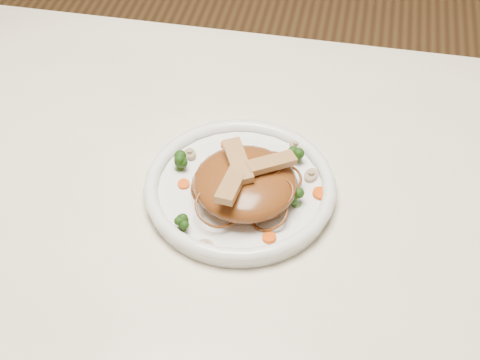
# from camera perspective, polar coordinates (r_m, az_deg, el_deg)

# --- Properties ---
(table) EXTENTS (1.20, 0.80, 0.75)m
(table) POSITION_cam_1_polar(r_m,az_deg,el_deg) (1.06, -4.31, -4.08)
(table) COLOR white
(table) RESTS_ON ground
(plate) EXTENTS (0.31, 0.31, 0.02)m
(plate) POSITION_cam_1_polar(r_m,az_deg,el_deg) (0.97, -0.00, -0.91)
(plate) COLOR white
(plate) RESTS_ON table
(noodle_mound) EXTENTS (0.19, 0.19, 0.05)m
(noodle_mound) POSITION_cam_1_polar(r_m,az_deg,el_deg) (0.93, 0.44, -0.23)
(noodle_mound) COLOR brown
(noodle_mound) RESTS_ON plate
(chicken_a) EXTENTS (0.07, 0.06, 0.01)m
(chicken_a) POSITION_cam_1_polar(r_m,az_deg,el_deg) (0.92, 2.62, 1.44)
(chicken_a) COLOR tan
(chicken_a) RESTS_ON noodle_mound
(chicken_b) EXTENTS (0.06, 0.08, 0.01)m
(chicken_b) POSITION_cam_1_polar(r_m,az_deg,el_deg) (0.92, -0.17, 1.61)
(chicken_b) COLOR tan
(chicken_b) RESTS_ON noodle_mound
(chicken_c) EXTENTS (0.03, 0.08, 0.01)m
(chicken_c) POSITION_cam_1_polar(r_m,az_deg,el_deg) (0.89, -0.64, -0.23)
(chicken_c) COLOR tan
(chicken_c) RESTS_ON noodle_mound
(broccoli_0) EXTENTS (0.03, 0.03, 0.03)m
(broccoli_0) POSITION_cam_1_polar(r_m,az_deg,el_deg) (0.99, 4.72, 2.23)
(broccoli_0) COLOR #173D0C
(broccoli_0) RESTS_ON plate
(broccoli_1) EXTENTS (0.03, 0.03, 0.03)m
(broccoli_1) POSITION_cam_1_polar(r_m,az_deg,el_deg) (0.98, -5.18, 1.66)
(broccoli_1) COLOR #173D0C
(broccoli_1) RESTS_ON plate
(broccoli_2) EXTENTS (0.03, 0.03, 0.03)m
(broccoli_2) POSITION_cam_1_polar(r_m,az_deg,el_deg) (0.90, -4.95, -3.41)
(broccoli_2) COLOR #173D0C
(broccoli_2) RESTS_ON plate
(broccoli_3) EXTENTS (0.03, 0.03, 0.03)m
(broccoli_3) POSITION_cam_1_polar(r_m,az_deg,el_deg) (0.93, 4.79, -1.42)
(broccoli_3) COLOR #173D0C
(broccoli_3) RESTS_ON plate
(carrot_0) EXTENTS (0.02, 0.02, 0.00)m
(carrot_0) POSITION_cam_1_polar(r_m,az_deg,el_deg) (1.00, 4.15, 1.85)
(carrot_0) COLOR #E94D08
(carrot_0) RESTS_ON plate
(carrot_1) EXTENTS (0.02, 0.02, 0.00)m
(carrot_1) POSITION_cam_1_polar(r_m,az_deg,el_deg) (0.97, -4.74, -0.35)
(carrot_1) COLOR #E94D08
(carrot_1) RESTS_ON plate
(carrot_2) EXTENTS (0.03, 0.03, 0.00)m
(carrot_2) POSITION_cam_1_polar(r_m,az_deg,el_deg) (0.96, 6.76, -1.12)
(carrot_2) COLOR #E94D08
(carrot_2) RESTS_ON plate
(carrot_3) EXTENTS (0.02, 0.02, 0.00)m
(carrot_3) POSITION_cam_1_polar(r_m,az_deg,el_deg) (1.02, -1.14, 2.97)
(carrot_3) COLOR #E94D08
(carrot_3) RESTS_ON plate
(carrot_4) EXTENTS (0.02, 0.02, 0.00)m
(carrot_4) POSITION_cam_1_polar(r_m,az_deg,el_deg) (0.90, 2.44, -4.84)
(carrot_4) COLOR #E94D08
(carrot_4) RESTS_ON plate
(mushroom_0) EXTENTS (0.02, 0.02, 0.01)m
(mushroom_0) POSITION_cam_1_polar(r_m,az_deg,el_deg) (0.89, -2.91, -5.46)
(mushroom_0) COLOR tan
(mushroom_0) RESTS_ON plate
(mushroom_1) EXTENTS (0.03, 0.03, 0.01)m
(mushroom_1) POSITION_cam_1_polar(r_m,az_deg,el_deg) (0.98, 5.95, 0.37)
(mushroom_1) COLOR tan
(mushroom_1) RESTS_ON plate
(mushroom_2) EXTENTS (0.03, 0.03, 0.01)m
(mushroom_2) POSITION_cam_1_polar(r_m,az_deg,el_deg) (1.01, -4.22, 2.16)
(mushroom_2) COLOR tan
(mushroom_2) RESTS_ON plate
(mushroom_3) EXTENTS (0.03, 0.03, 0.01)m
(mushroom_3) POSITION_cam_1_polar(r_m,az_deg,el_deg) (1.02, 4.68, 2.85)
(mushroom_3) COLOR tan
(mushroom_3) RESTS_ON plate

